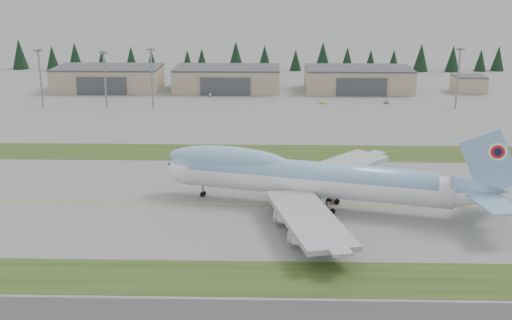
{
  "coord_description": "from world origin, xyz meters",
  "views": [
    {
      "loc": [
        5.91,
        -142.99,
        53.66
      ],
      "look_at": [
        1.91,
        10.25,
        8.0
      ],
      "focal_mm": 45.0,
      "sensor_mm": 36.0,
      "label": 1
    }
  ],
  "objects_px": {
    "hangar_left": "(109,78)",
    "hangar_center": "(227,79)",
    "boeing_747_freighter": "(311,178)",
    "service_vehicle_b": "(323,104)",
    "service_vehicle_c": "(387,103)",
    "hangar_right": "(358,79)",
    "service_vehicle_a": "(210,96)"
  },
  "relations": [
    {
      "from": "hangar_left",
      "to": "hangar_center",
      "type": "bearing_deg",
      "value": 0.0
    },
    {
      "from": "hangar_center",
      "to": "service_vehicle_a",
      "type": "bearing_deg",
      "value": -114.85
    },
    {
      "from": "boeing_747_freighter",
      "to": "service_vehicle_a",
      "type": "xyz_separation_m",
      "value": [
        -36.64,
        136.87,
        -7.14
      ]
    },
    {
      "from": "hangar_center",
      "to": "service_vehicle_a",
      "type": "distance_m",
      "value": 16.51
    },
    {
      "from": "hangar_left",
      "to": "hangar_right",
      "type": "distance_m",
      "value": 115.0
    },
    {
      "from": "hangar_center",
      "to": "service_vehicle_c",
      "type": "distance_m",
      "value": 74.35
    },
    {
      "from": "boeing_747_freighter",
      "to": "service_vehicle_c",
      "type": "xyz_separation_m",
      "value": [
        38.56,
        122.95,
        -7.14
      ]
    },
    {
      "from": "service_vehicle_b",
      "to": "service_vehicle_c",
      "type": "distance_m",
      "value": 26.71
    },
    {
      "from": "hangar_left",
      "to": "service_vehicle_c",
      "type": "distance_m",
      "value": 126.9
    },
    {
      "from": "hangar_right",
      "to": "hangar_left",
      "type": "bearing_deg",
      "value": 180.0
    },
    {
      "from": "hangar_right",
      "to": "service_vehicle_c",
      "type": "relative_size",
      "value": 10.47
    },
    {
      "from": "service_vehicle_b",
      "to": "service_vehicle_c",
      "type": "bearing_deg",
      "value": -73.66
    },
    {
      "from": "hangar_right",
      "to": "hangar_center",
      "type": "bearing_deg",
      "value": 180.0
    },
    {
      "from": "hangar_right",
      "to": "service_vehicle_c",
      "type": "height_order",
      "value": "hangar_right"
    },
    {
      "from": "hangar_right",
      "to": "service_vehicle_b",
      "type": "xyz_separation_m",
      "value": [
        -18.01,
        -29.91,
        -5.39
      ]
    },
    {
      "from": "hangar_center",
      "to": "service_vehicle_c",
      "type": "height_order",
      "value": "hangar_center"
    },
    {
      "from": "boeing_747_freighter",
      "to": "service_vehicle_c",
      "type": "relative_size",
      "value": 17.97
    },
    {
      "from": "hangar_left",
      "to": "service_vehicle_a",
      "type": "height_order",
      "value": "hangar_left"
    },
    {
      "from": "service_vehicle_c",
      "to": "hangar_left",
      "type": "bearing_deg",
      "value": 174.52
    },
    {
      "from": "hangar_right",
      "to": "service_vehicle_c",
      "type": "distance_m",
      "value": 29.87
    },
    {
      "from": "boeing_747_freighter",
      "to": "service_vehicle_b",
      "type": "height_order",
      "value": "boeing_747_freighter"
    },
    {
      "from": "service_vehicle_c",
      "to": "boeing_747_freighter",
      "type": "bearing_deg",
      "value": -100.09
    },
    {
      "from": "hangar_right",
      "to": "service_vehicle_a",
      "type": "bearing_deg",
      "value": -167.99
    },
    {
      "from": "service_vehicle_b",
      "to": "hangar_center",
      "type": "bearing_deg",
      "value": 66.94
    },
    {
      "from": "service_vehicle_c",
      "to": "hangar_center",
      "type": "bearing_deg",
      "value": 165.07
    },
    {
      "from": "hangar_left",
      "to": "service_vehicle_a",
      "type": "relative_size",
      "value": 13.94
    },
    {
      "from": "service_vehicle_c",
      "to": "service_vehicle_b",
      "type": "bearing_deg",
      "value": -168.75
    },
    {
      "from": "hangar_left",
      "to": "hangar_center",
      "type": "relative_size",
      "value": 1.0
    },
    {
      "from": "service_vehicle_a",
      "to": "hangar_right",
      "type": "bearing_deg",
      "value": 23.08
    },
    {
      "from": "hangar_left",
      "to": "service_vehicle_b",
      "type": "relative_size",
      "value": 14.41
    },
    {
      "from": "boeing_747_freighter",
      "to": "service_vehicle_c",
      "type": "height_order",
      "value": "boeing_747_freighter"
    },
    {
      "from": "hangar_left",
      "to": "service_vehicle_c",
      "type": "bearing_deg",
      "value": -12.8
    }
  ]
}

